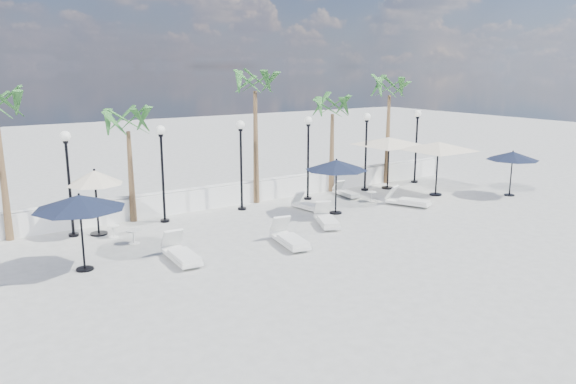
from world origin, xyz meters
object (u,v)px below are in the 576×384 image
lounger_2 (181,253)px  lounger_5 (289,238)px  lounger_7 (346,192)px  lounger_6 (408,200)px  parasol_navy_mid (336,165)px  parasol_cream_sq_a (389,137)px  parasol_cream_small (95,178)px  lounger_3 (308,205)px  parasol_cream_sq_b (439,142)px  parasol_navy_right (513,156)px  lounger_4 (327,219)px  parasol_navy_left (79,202)px

lounger_2 → lounger_5: lounger_5 is taller
lounger_2 → lounger_7: 10.97m
lounger_6 → parasol_navy_mid: 3.99m
lounger_2 → parasol_cream_sq_a: (13.07, 4.40, 2.33)m
lounger_7 → parasol_cream_small: 11.68m
lounger_7 → parasol_cream_sq_a: (2.91, 0.24, 2.39)m
lounger_2 → lounger_3: size_ratio=1.22×
lounger_6 → parasol_cream_sq_b: parasol_cream_sq_b is taller
parasol_cream_sq_a → parasol_navy_right: bearing=-49.8°
lounger_6 → parasol_navy_right: size_ratio=0.84×
lounger_5 → lounger_7: 7.95m
parasol_navy_mid → parasol_cream_small: (-9.15, 2.43, 0.05)m
lounger_7 → parasol_navy_mid: size_ratio=0.64×
lounger_4 → lounger_6: lounger_4 is taller
lounger_2 → parasol_cream_small: bearing=110.0°
lounger_3 → parasol_navy_mid: parasol_navy_mid is taller
lounger_2 → lounger_7: (10.16, 4.16, -0.06)m
lounger_2 → parasol_cream_sq_b: parasol_cream_sq_b is taller
lounger_3 → parasol_cream_sq_a: parasol_cream_sq_a is taller
lounger_7 → parasol_navy_mid: bearing=-132.4°
lounger_7 → parasol_cream_small: bearing=-176.4°
lounger_4 → parasol_navy_right: (10.47, -0.73, 1.67)m
lounger_2 → parasol_cream_sq_a: 13.98m
lounger_6 → parasol_cream_sq_a: 4.35m
lounger_5 → lounger_4: bearing=35.7°
lounger_5 → parasol_navy_left: bearing=177.1°
parasol_navy_left → parasol_cream_sq_a: bearing=12.5°
lounger_5 → lounger_6: 7.72m
lounger_7 → parasol_navy_mid: parasol_navy_mid is taller
lounger_4 → parasol_navy_mid: size_ratio=0.80×
lounger_2 → parasol_navy_left: bearing=164.6°
lounger_3 → parasol_navy_mid: (0.63, -1.11, 1.85)m
lounger_5 → parasol_navy_right: bearing=12.1°
lounger_3 → parasol_navy_left: (-9.91, -2.17, 1.90)m
lounger_4 → parasol_navy_left: parasol_navy_left is taller
lounger_5 → parasol_cream_sq_a: 10.81m
lounger_5 → parasol_navy_mid: 5.09m
lounger_4 → parasol_cream_small: 8.75m
lounger_5 → lounger_7: (6.40, 4.72, -0.06)m
parasol_navy_mid → lounger_2: bearing=-165.8°
lounger_3 → parasol_cream_sq_b: (6.78, -1.07, 2.35)m
lounger_3 → parasol_cream_small: bearing=162.9°
parasol_cream_small → parasol_cream_sq_b: bearing=-8.9°
lounger_3 → parasol_navy_left: parasol_navy_left is taller
parasol_navy_mid → parasol_navy_right: 9.24m
lounger_3 → lounger_7: bearing=11.6°
parasol_cream_small → lounger_2: bearing=-72.8°
lounger_4 → lounger_5: 2.88m
lounger_2 → lounger_4: size_ratio=1.02×
parasol_navy_right → parasol_cream_sq_a: parasol_cream_sq_a is taller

